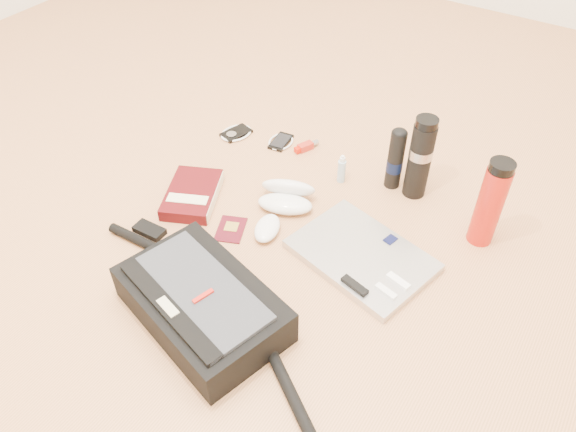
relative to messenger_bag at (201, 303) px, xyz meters
The scene contains 14 objects.
ground 0.28m from the messenger_bag, 83.88° to the left, with size 4.00×4.00×0.00m, color tan.
messenger_bag is the anchor object (origin of this frame).
laptop 0.47m from the messenger_bag, 58.08° to the left, with size 0.43×0.34×0.04m.
book 0.46m from the messenger_bag, 133.15° to the left, with size 0.23×0.27×0.04m.
passport 0.33m from the messenger_bag, 114.64° to the left, with size 0.12×0.13×0.01m.
mouse 0.34m from the messenger_bag, 95.89° to the left, with size 0.10×0.14×0.04m.
sunglasses_case 0.48m from the messenger_bag, 96.71° to the left, with size 0.21×0.19×0.10m.
ipod 0.81m from the messenger_bag, 120.89° to the left, with size 0.11×0.12×0.01m.
phone 0.79m from the messenger_bag, 108.80° to the left, with size 0.09×0.11×0.01m.
inhaler 0.78m from the messenger_bag, 101.63° to the left, with size 0.05×0.09×0.03m.
spray_bottle 0.67m from the messenger_bag, 87.51° to the left, with size 0.03×0.03×0.10m.
aerosol_can 0.77m from the messenger_bag, 76.59° to the left, with size 0.07×0.07×0.22m.
thermos_black 0.79m from the messenger_bag, 71.30° to the left, with size 0.09×0.09×0.28m.
thermos_red 0.83m from the messenger_bag, 52.87° to the left, with size 0.09×0.09×0.28m.
Camera 1 is at (0.63, -0.89, 1.17)m, focal length 35.00 mm.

